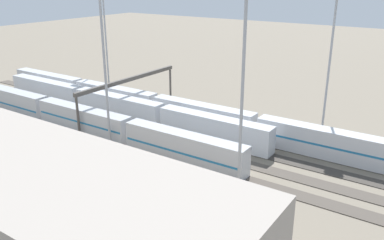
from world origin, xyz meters
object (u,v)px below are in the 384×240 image
train_on_track_2 (202,116)px  signal_gantry (129,83)px  light_mast_1 (103,42)px  train_on_track_5 (84,120)px  light_mast_3 (243,68)px  maintenance_shed (54,214)px  light_mast_0 (332,43)px  train_on_track_3 (118,107)px  light_mast_2 (104,16)px

train_on_track_2 → signal_gantry: signal_gantry is taller
light_mast_1 → train_on_track_5: bearing=-14.3°
train_on_track_2 → light_mast_1: light_mast_1 is taller
light_mast_3 → maintenance_shed: light_mast_3 is taller
light_mast_0 → signal_gantry: (37.65, 15.48, -9.93)m
train_on_track_5 → train_on_track_3: bearing=-88.7°
train_on_track_3 → signal_gantry: (-1.23, -2.50, 4.93)m
light_mast_3 → light_mast_0: bearing=-94.6°
light_mast_3 → light_mast_1: bearing=-1.9°
signal_gantry → light_mast_2: bearing=-34.9°
train_on_track_3 → light_mast_3: 41.69m
train_on_track_5 → maintenance_shed: 38.37m
light_mast_2 → signal_gantry: size_ratio=1.03×
train_on_track_2 → light_mast_2: light_mast_2 is taller
train_on_track_5 → light_mast_3: size_ratio=2.51×
train_on_track_5 → maintenance_shed: bearing=134.0°
light_mast_1 → light_mast_3: bearing=178.1°
train_on_track_2 → train_on_track_3: (18.39, 5.00, 0.01)m
maintenance_shed → light_mast_0: bearing=-102.3°
light_mast_0 → light_mast_1: (29.12, 30.41, 1.48)m
train_on_track_5 → light_mast_0: bearing=-144.1°
light_mast_1 → signal_gantry: bearing=-60.2°
light_mast_3 → signal_gantry: 39.94m
train_on_track_3 → light_mast_3: light_mast_3 is taller
signal_gantry → train_on_track_3: bearing=63.8°
light_mast_3 → train_on_track_2: bearing=-45.5°
train_on_track_3 → light_mast_3: bearing=159.9°
train_on_track_5 → maintenance_shed: size_ratio=1.55×
train_on_track_2 → light_mast_0: size_ratio=4.36×
light_mast_3 → maintenance_shed: bearing=68.4°
train_on_track_3 → light_mast_1: light_mast_1 is taller
train_on_track_2 → train_on_track_3: 19.06m
train_on_track_3 → train_on_track_2: bearing=-164.8°
light_mast_0 → light_mast_1: bearing=46.2°
train_on_track_3 → light_mast_1: (-9.77, 12.42, 16.34)m
light_mast_1 → maintenance_shed: light_mast_1 is taller
train_on_track_5 → light_mast_2: (21.35, -28.12, 16.70)m
light_mast_3 → train_on_track_5: bearing=-5.2°
signal_gantry → maintenance_shed: bearing=122.6°
train_on_track_5 → signal_gantry: 13.48m
train_on_track_5 → light_mast_1: (-9.54, 2.42, 16.36)m
light_mast_1 → maintenance_shed: 33.24m
light_mast_1 → maintenance_shed: bearing=124.2°
light_mast_2 → maintenance_shed: (-47.95, 55.63, -13.93)m
train_on_track_3 → light_mast_0: light_mast_0 is taller
train_on_track_5 → light_mast_3: 39.44m
maintenance_shed → light_mast_2: bearing=-49.2°
light_mast_0 → light_mast_3: 31.41m
train_on_track_5 → light_mast_0: 49.99m
light_mast_0 → signal_gantry: light_mast_0 is taller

